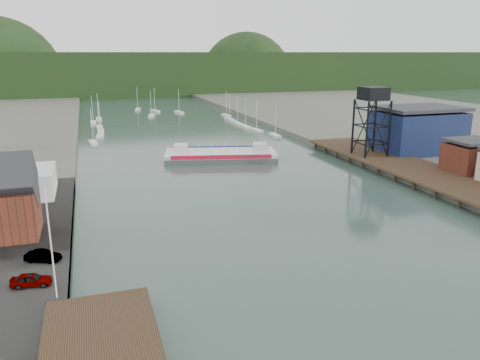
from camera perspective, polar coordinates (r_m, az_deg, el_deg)
ground at (r=53.19m, az=17.76°, el=-14.60°), size 600.00×600.00×0.00m
west_stage at (r=44.40m, az=-16.48°, el=-19.63°), size 10.00×18.00×1.80m
east_pier at (r=107.43m, az=20.10°, el=1.47°), size 14.00×70.00×2.45m
flagpole at (r=50.35m, az=-22.07°, el=-7.15°), size 0.16×0.16×12.00m
lift_tower at (r=114.48m, az=15.92°, el=9.61°), size 6.50×6.50×16.00m
blue_shed at (r=125.97m, az=20.85°, el=5.72°), size 20.50×14.50×11.30m
marina_sailboats at (r=179.31m, az=-8.79°, el=6.95°), size 57.71×92.65×0.90m
distant_hills at (r=339.30m, az=-14.25°, el=12.23°), size 500.00×120.00×80.00m
chain_ferry at (r=117.10m, az=-2.36°, el=3.10°), size 29.16×17.12×3.94m
car_west_a at (r=55.92m, az=-24.10°, el=-11.03°), size 4.42×2.25×1.44m
car_west_b at (r=61.47m, az=-22.90°, el=-8.53°), size 4.44×3.01×1.38m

